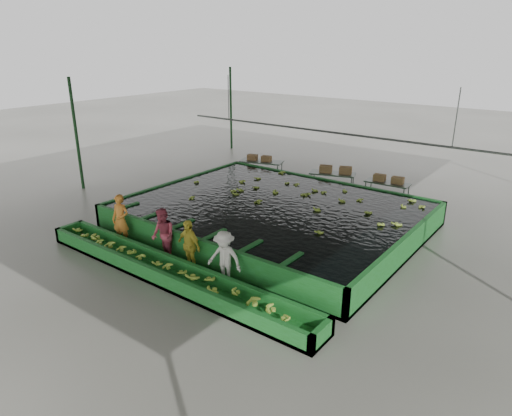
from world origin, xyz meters
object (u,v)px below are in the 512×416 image
Objects in this scene: packing_table_left at (261,170)px; packing_table_right at (386,192)px; worker_b at (163,235)px; box_stack_right at (388,182)px; packing_table_mid at (332,182)px; box_stack_left at (259,160)px; worker_d at (224,258)px; worker_a at (121,220)px; sorting_trough at (169,272)px; box_stack_mid at (335,173)px; flotation_tank at (273,215)px; worker_c at (189,246)px.

packing_table_right is (6.18, 0.60, -0.06)m from packing_table_left.
worker_b is 10.12m from packing_table_right.
packing_table_left is 1.65× the size of box_stack_right.
packing_table_mid is 1.66× the size of box_stack_left.
box_stack_right is (0.82, 9.61, 0.04)m from worker_d.
packing_table_left is (-0.85, 8.96, -0.39)m from worker_a.
worker_d is at bearing -59.06° from packing_table_left.
sorting_trough is at bearing -67.29° from box_stack_left.
worker_a is 1.36× the size of box_stack_right.
worker_d is at bearing -80.01° from packing_table_mid.
worker_a is at bearing -83.83° from box_stack_left.
worker_a is at bearing -161.02° from worker_b.
box_stack_mid reaches higher than packing_table_left.
worker_a is 9.01m from box_stack_left.
worker_d is at bearing 29.56° from sorting_trough.
box_stack_left is 6.35m from box_stack_right.
worker_d is at bearing -80.71° from box_stack_mid.
packing_table_mid is (-1.63, 9.26, -0.34)m from worker_d.
packing_table_left is 1.05× the size of packing_table_mid.
flotation_tank is at bearing -112.77° from box_stack_right.
worker_b is 10.16m from box_stack_right.
worker_d is at bearing -71.84° from flotation_tank.
packing_table_mid is at bearing 103.81° from worker_b.
worker_d is (2.47, -0.00, -0.04)m from worker_b.
worker_d is at bearing 18.98° from worker_b.
sorting_trough is 5.96× the size of worker_b.
worker_a is at bearing -119.13° from packing_table_right.
flotation_tank is 6.27× the size of worker_c.
packing_table_left is (-3.96, 9.76, 0.22)m from sorting_trough.
box_stack_left is (-0.97, 8.96, 0.09)m from worker_a.
worker_b reaches higher than box_stack_right.
sorting_trough is at bearing -89.36° from box_stack_mid.
worker_c reaches higher than packing_table_left.
worker_d is 10.46m from packing_table_left.
flotation_tank is at bearing -49.65° from packing_table_left.
packing_table_left reaches higher than packing_table_right.
worker_a is at bearing -119.08° from box_stack_right.
packing_table_right is at bearing 77.94° from sorting_trough.
box_stack_left is at bearing 112.71° from sorting_trough.
packing_table_left is at bearing 126.94° from worker_b.
packing_table_mid is 1.58× the size of box_stack_right.
box_stack_right is at bearing 5.91° from box_stack_left.
flotation_tank is at bearing 96.78° from worker_c.
packing_table_right is at bearing 83.43° from worker_c.
box_stack_right is (2.19, 9.61, 0.04)m from worker_c.
packing_table_right is at bearing 44.44° from worker_a.
worker_a is 1.43× the size of box_stack_left.
box_stack_left is at bearing 127.64° from worker_b.
flotation_tank is 4.54m from worker_d.
box_stack_mid reaches higher than box_stack_right.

